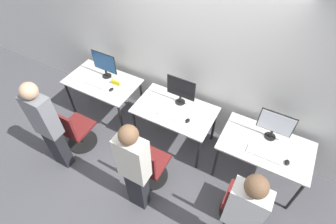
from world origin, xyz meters
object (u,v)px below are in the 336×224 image
object	(u,v)px
office_chair_left	(76,131)
office_chair_right	(240,206)
keyboard_center	(171,115)
mouse_right	(287,162)
office_chair_center	(149,167)
person_center	(134,168)
keyboard_left	(98,84)
person_right	(241,216)
mouse_left	(111,89)
monitor_center	(181,90)
keyboard_right	(264,154)
monitor_left	(104,64)
mouse_center	(188,121)
monitor_right	(275,124)
person_left	(47,126)

from	to	relation	value
office_chair_left	office_chair_right	distance (m)	2.67
keyboard_center	mouse_right	size ratio (longest dim) A/B	4.78
office_chair_center	mouse_right	world-z (taller)	office_chair_center
person_center	keyboard_left	bearing A→B (deg)	143.10
person_center	person_right	bearing A→B (deg)	2.77
mouse_left	mouse_right	size ratio (longest dim) A/B	1.00
keyboard_left	office_chair_left	size ratio (longest dim) A/B	0.49
office_chair_right	person_right	bearing A→B (deg)	-87.79
keyboard_left	person_center	bearing A→B (deg)	-36.90
keyboard_center	person_center	xyz separation A→B (m)	(0.08, -1.06, 0.14)
keyboard_left	person_right	size ratio (longest dim) A/B	0.26
monitor_center	office_chair_center	size ratio (longest dim) A/B	0.53
office_chair_left	keyboard_right	distance (m)	2.81
monitor_left	mouse_center	distance (m)	1.68
keyboard_left	office_chair_left	distance (m)	0.84
monitor_left	mouse_left	distance (m)	0.45
office_chair_center	keyboard_right	world-z (taller)	office_chair_center
person_right	office_chair_center	bearing A→B (deg)	167.08
monitor_left	mouse_center	bearing A→B (deg)	-9.01
keyboard_center	keyboard_left	bearing A→B (deg)	178.64
office_chair_left	monitor_center	world-z (taller)	monitor_center
monitor_left	keyboard_center	distance (m)	1.42
office_chair_left	keyboard_center	distance (m)	1.55
monitor_left	keyboard_left	size ratio (longest dim) A/B	1.07
keyboard_left	office_chair_left	world-z (taller)	office_chair_left
office_chair_left	office_chair_right	world-z (taller)	same
office_chair_right	keyboard_left	bearing A→B (deg)	166.24
keyboard_center	monitor_left	bearing A→B (deg)	168.71
office_chair_left	mouse_center	distance (m)	1.79
monitor_right	keyboard_right	xyz separation A→B (m)	(0.00, -0.32, -0.25)
monitor_left	mouse_left	bearing A→B (deg)	-41.65
monitor_left	office_chair_right	distance (m)	2.94
monitor_left	keyboard_right	world-z (taller)	monitor_left
mouse_center	person_center	bearing A→B (deg)	-99.82
monitor_left	office_chair_center	xyz separation A→B (m)	(1.40, -0.97, -0.65)
keyboard_right	office_chair_right	distance (m)	0.73
monitor_right	office_chair_right	distance (m)	1.14
person_left	person_center	bearing A→B (deg)	0.55
office_chair_center	person_right	distance (m)	1.47
keyboard_left	monitor_right	size ratio (longest dim) A/B	0.93
monitor_left	monitor_center	distance (m)	1.37
office_chair_left	office_chair_center	bearing A→B (deg)	0.56
mouse_center	office_chair_center	world-z (taller)	office_chair_center
office_chair_right	person_left	bearing A→B (deg)	-170.56
keyboard_left	keyboard_right	size ratio (longest dim) A/B	1.00
keyboard_left	office_chair_center	xyz separation A→B (m)	(1.40, -0.73, -0.40)
person_left	keyboard_center	world-z (taller)	person_left
monitor_center	person_center	distance (m)	1.38
mouse_center	office_chair_right	distance (m)	1.32
keyboard_left	monitor_center	xyz separation A→B (m)	(1.37, 0.28, 0.25)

